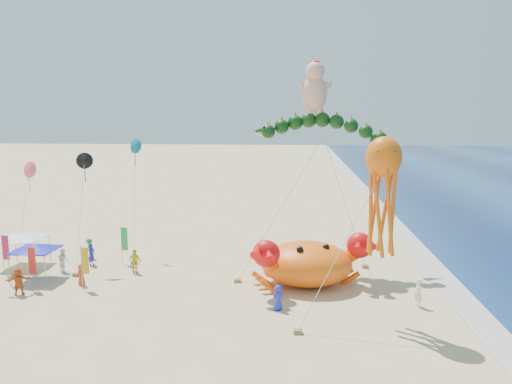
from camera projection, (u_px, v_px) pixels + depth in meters
ground at (282, 287)px, 35.56m from camera, size 320.00×320.00×0.00m
foam_strip at (454, 291)px, 34.64m from camera, size 320.00×320.00×0.00m
crab_inflatable at (307, 262)px, 35.62m from camera, size 8.89×7.49×3.90m
dragon_kite at (321, 132)px, 39.23m from camera, size 11.52×6.33×11.95m
cherub_kite at (315, 87)px, 39.22m from camera, size 5.46×2.34×16.34m
octopus_kite at (382, 187)px, 28.34m from camera, size 5.99×3.12×10.97m
canopy_blue at (35, 247)px, 36.83m from camera, size 3.22×3.22×2.71m
canopy_white at (22, 236)px, 40.18m from camera, size 3.56×3.56×2.71m
feather_flags at (63, 252)px, 36.98m from camera, size 8.69×6.48×3.20m
beachgoers at (109, 268)px, 36.79m from camera, size 27.78×11.12×1.89m
small_kites at (84, 170)px, 40.12m from camera, size 8.39×8.22×10.11m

